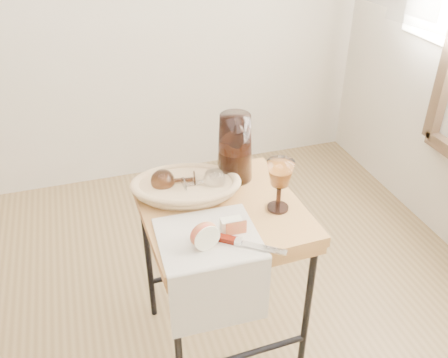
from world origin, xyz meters
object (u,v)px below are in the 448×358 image
object	(u,v)px
side_table	(222,280)
goblet_lying_b	(201,182)
tea_towel	(208,237)
wine_goblet	(279,186)
pitcher	(235,147)
table_knife	(241,242)
goblet_lying_a	(176,180)
bread_basket	(186,188)
apple_half	(204,234)

from	to	relation	value
side_table	goblet_lying_b	bearing A→B (deg)	116.82
tea_towel	goblet_lying_b	size ratio (longest dim) A/B	2.33
goblet_lying_b	wine_goblet	world-z (taller)	wine_goblet
pitcher	table_knife	xyz separation A→B (m)	(-0.10, -0.36, -0.11)
goblet_lying_a	wine_goblet	size ratio (longest dim) A/B	0.74
tea_towel	bread_basket	bearing A→B (deg)	92.90
side_table	wine_goblet	size ratio (longest dim) A/B	3.65
bread_basket	apple_half	world-z (taller)	apple_half
pitcher	goblet_lying_a	bearing A→B (deg)	-179.09
tea_towel	pitcher	xyz separation A→B (m)	(0.18, 0.30, 0.12)
tea_towel	wine_goblet	bearing A→B (deg)	18.11
wine_goblet	tea_towel	bearing A→B (deg)	-163.40
goblet_lying_b	table_knife	distance (m)	0.30
goblet_lying_b	wine_goblet	xyz separation A→B (m)	(0.21, -0.15, 0.04)
wine_goblet	goblet_lying_b	bearing A→B (deg)	144.70
goblet_lying_b	apple_half	bearing A→B (deg)	-105.42
side_table	tea_towel	size ratio (longest dim) A/B	2.18
wine_goblet	side_table	bearing A→B (deg)	159.59
table_knife	goblet_lying_b	bearing A→B (deg)	134.06
side_table	wine_goblet	distance (m)	0.45
side_table	tea_towel	xyz separation A→B (m)	(-0.09, -0.14, 0.33)
tea_towel	goblet_lying_a	bearing A→B (deg)	99.11
side_table	tea_towel	distance (m)	0.37
tea_towel	goblet_lying_b	distance (m)	0.24
tea_towel	bread_basket	distance (m)	0.25
side_table	wine_goblet	bearing A→B (deg)	-20.41
goblet_lying_b	table_knife	xyz separation A→B (m)	(0.04, -0.29, -0.04)
side_table	bread_basket	world-z (taller)	bread_basket
bread_basket	goblet_lying_a	xyz separation A→B (m)	(-0.03, 0.01, 0.03)
tea_towel	wine_goblet	distance (m)	0.28
tea_towel	goblet_lying_b	world-z (taller)	goblet_lying_b
tea_towel	apple_half	size ratio (longest dim) A/B	3.41
table_knife	pitcher	bearing A→B (deg)	110.64
goblet_lying_b	wine_goblet	bearing A→B (deg)	-36.89
apple_half	tea_towel	bearing A→B (deg)	43.93
goblet_lying_a	table_knife	bearing A→B (deg)	120.54
pitcher	apple_half	bearing A→B (deg)	-130.90
tea_towel	table_knife	world-z (taller)	table_knife
bread_basket	side_table	bearing A→B (deg)	-36.57
wine_goblet	goblet_lying_a	bearing A→B (deg)	147.53
bread_basket	apple_half	size ratio (longest dim) A/B	3.75
apple_half	goblet_lying_a	bearing A→B (deg)	79.89
goblet_lying_a	wine_goblet	xyz separation A→B (m)	(0.29, -0.19, 0.04)
apple_half	table_knife	distance (m)	0.11
goblet_lying_a	wine_goblet	bearing A→B (deg)	158.25
side_table	pitcher	world-z (taller)	pitcher
tea_towel	pitcher	distance (m)	0.37
goblet_lying_a	bread_basket	bearing A→B (deg)	164.16
bread_basket	wine_goblet	world-z (taller)	wine_goblet
pitcher	table_knife	world-z (taller)	pitcher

